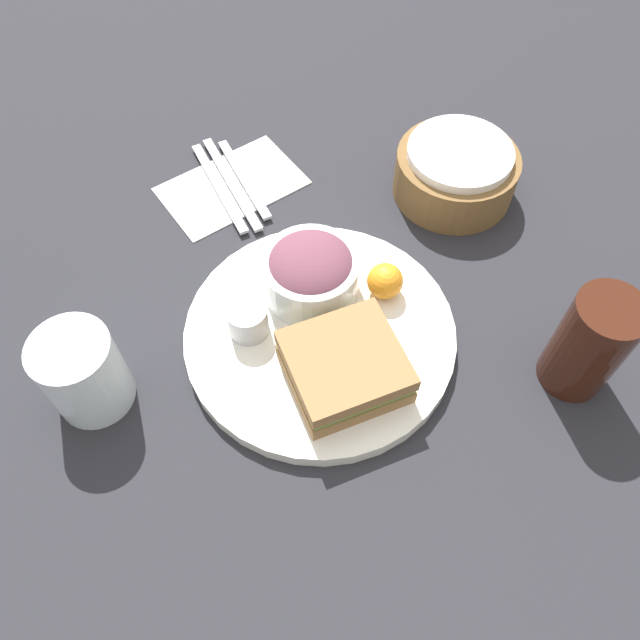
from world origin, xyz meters
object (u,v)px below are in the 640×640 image
object	(u,v)px
salad_bowl	(311,272)
sandwich	(345,367)
fork	(219,187)
knife	(231,183)
drink_glass	(590,344)
bread_basket	(456,172)
spoon	(244,179)
water_glass	(83,373)
plate	(320,334)
dressing_cup	(248,320)

from	to	relation	value
salad_bowl	sandwich	bearing A→B (deg)	-18.17
fork	knife	xyz separation A→B (m)	(0.00, 0.02, 0.00)
drink_glass	bread_basket	world-z (taller)	drink_glass
spoon	salad_bowl	bearing A→B (deg)	179.32
knife	water_glass	distance (m)	0.34
drink_glass	bread_basket	size ratio (longest dim) A/B	0.82
knife	spoon	xyz separation A→B (m)	(0.00, 0.02, 0.00)
plate	sandwich	distance (m)	0.07
fork	knife	bearing A→B (deg)	-90.00
salad_bowl	knife	xyz separation A→B (m)	(-0.21, 0.02, -0.05)
plate	bread_basket	bearing A→B (deg)	107.36
sandwich	water_glass	bearing A→B (deg)	-122.98
sandwich	dressing_cup	size ratio (longest dim) A/B	3.04
salad_bowl	fork	distance (m)	0.22
sandwich	drink_glass	world-z (taller)	drink_glass
sandwich	knife	xyz separation A→B (m)	(-0.33, 0.06, -0.04)
plate	fork	size ratio (longest dim) A/B	1.71
knife	spoon	world-z (taller)	same
sandwich	salad_bowl	size ratio (longest dim) A/B	1.25
bread_basket	fork	size ratio (longest dim) A/B	0.88
drink_glass	knife	size ratio (longest dim) A/B	0.69
plate	dressing_cup	bearing A→B (deg)	-125.75
dressing_cup	fork	distance (m)	0.24
bread_basket	drink_glass	bearing A→B (deg)	-16.07
dressing_cup	bread_basket	world-z (taller)	bread_basket
salad_bowl	knife	size ratio (longest dim) A/B	0.58
drink_glass	fork	distance (m)	0.50
plate	knife	distance (m)	0.27
spoon	drink_glass	bearing A→B (deg)	-154.34
knife	water_glass	bearing A→B (deg)	132.59
drink_glass	water_glass	distance (m)	0.52
drink_glass	dressing_cup	bearing A→B (deg)	-132.90
plate	drink_glass	size ratio (longest dim) A/B	2.36
bread_basket	water_glass	distance (m)	0.52
dressing_cup	fork	world-z (taller)	dressing_cup
bread_basket	fork	distance (m)	0.31
water_glass	fork	bearing A→B (deg)	125.62
plate	dressing_cup	distance (m)	0.08
plate	spoon	world-z (taller)	plate
knife	sandwich	bearing A→B (deg)	179.38
plate	knife	xyz separation A→B (m)	(-0.27, 0.04, -0.00)
knife	salad_bowl	bearing A→B (deg)	-175.89
water_glass	knife	bearing A→B (deg)	123.46
drink_glass	knife	xyz separation A→B (m)	(-0.46, -0.15, -0.06)
knife	water_glass	world-z (taller)	water_glass
dressing_cup	knife	distance (m)	0.25
plate	bread_basket	world-z (taller)	bread_basket
spoon	water_glass	size ratio (longest dim) A/B	1.61
salad_bowl	water_glass	world-z (taller)	water_glass
plate	fork	bearing A→B (deg)	174.68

